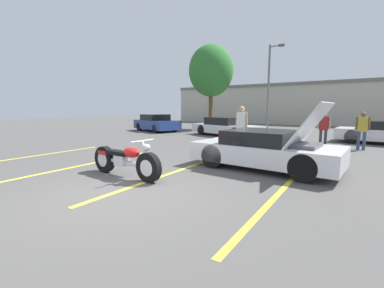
{
  "coord_description": "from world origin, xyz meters",
  "views": [
    {
      "loc": [
        4.01,
        -3.43,
        1.74
      ],
      "look_at": [
        0.37,
        2.2,
        0.8
      ],
      "focal_mm": 24.0,
      "sensor_mm": 36.0,
      "label": 1
    }
  ],
  "objects_px": {
    "show_car_hood_open": "(266,149)",
    "spectator_near_motorcycle": "(362,128)",
    "motorcycle": "(125,160)",
    "parked_car_left_row": "(156,123)",
    "light_pole": "(270,83)",
    "parked_car_mid_row": "(226,127)",
    "spectator_by_show_car": "(324,126)",
    "spectator_midground": "(241,124)",
    "tree_background": "(211,71)"
  },
  "relations": [
    {
      "from": "parked_car_left_row",
      "to": "spectator_near_motorcycle",
      "type": "bearing_deg",
      "value": 9.02
    },
    {
      "from": "motorcycle",
      "to": "parked_car_left_row",
      "type": "bearing_deg",
      "value": 130.76
    },
    {
      "from": "show_car_hood_open",
      "to": "spectator_midground",
      "type": "height_order",
      "value": "show_car_hood_open"
    },
    {
      "from": "parked_car_mid_row",
      "to": "spectator_midground",
      "type": "bearing_deg",
      "value": -39.46
    },
    {
      "from": "tree_background",
      "to": "spectator_near_motorcycle",
      "type": "bearing_deg",
      "value": -30.09
    },
    {
      "from": "light_pole",
      "to": "parked_car_left_row",
      "type": "distance_m",
      "value": 9.71
    },
    {
      "from": "parked_car_left_row",
      "to": "spectator_near_motorcycle",
      "type": "height_order",
      "value": "spectator_near_motorcycle"
    },
    {
      "from": "motorcycle",
      "to": "parked_car_mid_row",
      "type": "height_order",
      "value": "parked_car_mid_row"
    },
    {
      "from": "light_pole",
      "to": "tree_background",
      "type": "xyz_separation_m",
      "value": [
        -4.09,
        -2.42,
        0.99
      ]
    },
    {
      "from": "tree_background",
      "to": "parked_car_mid_row",
      "type": "height_order",
      "value": "tree_background"
    },
    {
      "from": "light_pole",
      "to": "show_car_hood_open",
      "type": "distance_m",
      "value": 14.89
    },
    {
      "from": "show_car_hood_open",
      "to": "spectator_midground",
      "type": "bearing_deg",
      "value": 127.95
    },
    {
      "from": "parked_car_mid_row",
      "to": "spectator_near_motorcycle",
      "type": "xyz_separation_m",
      "value": [
        7.19,
        -2.05,
        0.38
      ]
    },
    {
      "from": "motorcycle",
      "to": "parked_car_left_row",
      "type": "height_order",
      "value": "parked_car_left_row"
    },
    {
      "from": "light_pole",
      "to": "parked_car_mid_row",
      "type": "xyz_separation_m",
      "value": [
        -0.77,
        -6.46,
        -3.19
      ]
    },
    {
      "from": "parked_car_mid_row",
      "to": "spectator_by_show_car",
      "type": "height_order",
      "value": "spectator_by_show_car"
    },
    {
      "from": "tree_background",
      "to": "spectator_midground",
      "type": "distance_m",
      "value": 11.23
    },
    {
      "from": "light_pole",
      "to": "spectator_midground",
      "type": "relative_size",
      "value": 3.7
    },
    {
      "from": "tree_background",
      "to": "spectator_midground",
      "type": "bearing_deg",
      "value": -54.2
    },
    {
      "from": "motorcycle",
      "to": "parked_car_left_row",
      "type": "relative_size",
      "value": 0.55
    },
    {
      "from": "motorcycle",
      "to": "spectator_by_show_car",
      "type": "distance_m",
      "value": 9.1
    },
    {
      "from": "motorcycle",
      "to": "show_car_hood_open",
      "type": "bearing_deg",
      "value": 49.76
    },
    {
      "from": "spectator_by_show_car",
      "to": "parked_car_left_row",
      "type": "bearing_deg",
      "value": 169.18
    },
    {
      "from": "light_pole",
      "to": "spectator_midground",
      "type": "bearing_deg",
      "value": -79.13
    },
    {
      "from": "parked_car_left_row",
      "to": "spectator_near_motorcycle",
      "type": "distance_m",
      "value": 13.33
    },
    {
      "from": "show_car_hood_open",
      "to": "spectator_midground",
      "type": "xyz_separation_m",
      "value": [
        -1.95,
        2.93,
        0.54
      ]
    },
    {
      "from": "motorcycle",
      "to": "tree_background",
      "type": "bearing_deg",
      "value": 114.07
    },
    {
      "from": "spectator_midground",
      "to": "motorcycle",
      "type": "bearing_deg",
      "value": -97.64
    },
    {
      "from": "motorcycle",
      "to": "spectator_near_motorcycle",
      "type": "xyz_separation_m",
      "value": [
        5.08,
        8.32,
        0.52
      ]
    },
    {
      "from": "spectator_midground",
      "to": "spectator_near_motorcycle",
      "type": "bearing_deg",
      "value": 30.36
    },
    {
      "from": "tree_background",
      "to": "spectator_near_motorcycle",
      "type": "height_order",
      "value": "tree_background"
    },
    {
      "from": "parked_car_mid_row",
      "to": "spectator_near_motorcycle",
      "type": "relative_size",
      "value": 3.17
    },
    {
      "from": "tree_background",
      "to": "parked_car_mid_row",
      "type": "distance_m",
      "value": 6.7
    },
    {
      "from": "motorcycle",
      "to": "spectator_near_motorcycle",
      "type": "relative_size",
      "value": 1.51
    },
    {
      "from": "parked_car_left_row",
      "to": "parked_car_mid_row",
      "type": "bearing_deg",
      "value": 16.8
    },
    {
      "from": "show_car_hood_open",
      "to": "spectator_near_motorcycle",
      "type": "height_order",
      "value": "show_car_hood_open"
    },
    {
      "from": "parked_car_mid_row",
      "to": "parked_car_left_row",
      "type": "bearing_deg",
      "value": -163.68
    },
    {
      "from": "parked_car_mid_row",
      "to": "show_car_hood_open",
      "type": "bearing_deg",
      "value": -38.93
    },
    {
      "from": "parked_car_left_row",
      "to": "spectator_midground",
      "type": "height_order",
      "value": "spectator_midground"
    },
    {
      "from": "light_pole",
      "to": "spectator_by_show_car",
      "type": "height_order",
      "value": "light_pole"
    },
    {
      "from": "parked_car_mid_row",
      "to": "spectator_by_show_car",
      "type": "bearing_deg",
      "value": -1.28
    },
    {
      "from": "parked_car_mid_row",
      "to": "spectator_midground",
      "type": "distance_m",
      "value": 5.43
    },
    {
      "from": "parked_car_left_row",
      "to": "light_pole",
      "type": "bearing_deg",
      "value": 61.7
    },
    {
      "from": "tree_background",
      "to": "spectator_near_motorcycle",
      "type": "xyz_separation_m",
      "value": [
        10.51,
        -6.09,
        -3.8
      ]
    },
    {
      "from": "spectator_by_show_car",
      "to": "spectator_midground",
      "type": "height_order",
      "value": "spectator_midground"
    },
    {
      "from": "tree_background",
      "to": "parked_car_left_row",
      "type": "relative_size",
      "value": 1.55
    },
    {
      "from": "show_car_hood_open",
      "to": "tree_background",
      "type": "bearing_deg",
      "value": 129.56
    },
    {
      "from": "spectator_near_motorcycle",
      "to": "spectator_midground",
      "type": "relative_size",
      "value": 0.87
    },
    {
      "from": "parked_car_mid_row",
      "to": "parked_car_left_row",
      "type": "height_order",
      "value": "parked_car_left_row"
    },
    {
      "from": "light_pole",
      "to": "parked_car_mid_row",
      "type": "height_order",
      "value": "light_pole"
    }
  ]
}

